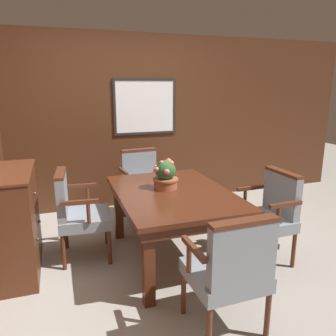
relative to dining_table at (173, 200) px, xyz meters
The scene contains 9 objects.
ground_plane 0.63m from the dining_table, 137.75° to the right, with size 14.00×14.00×0.00m, color #A39E93.
wall_back 1.85m from the dining_table, 91.83° to the left, with size 7.20×0.08×2.45m.
dining_table is the anchor object (origin of this frame).
chair_head_far 1.13m from the dining_table, 91.26° to the left, with size 0.60×0.54×0.93m.
chair_left_far 0.98m from the dining_table, 159.68° to the left, with size 0.54×0.60×0.93m.
chair_right_near 0.97m from the dining_table, 20.08° to the right, with size 0.52×0.58×0.93m.
chair_head_near 1.13m from the dining_table, 88.79° to the right, with size 0.57×0.51×0.93m.
potted_plant 0.26m from the dining_table, 110.67° to the left, with size 0.26×0.26×0.31m.
sideboard_cabinet 1.53m from the dining_table, behind, with size 0.46×0.96×0.99m.
Camera 1 is at (-0.98, -2.85, 1.74)m, focal length 35.00 mm.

